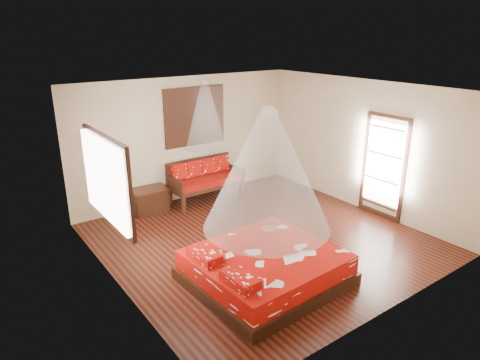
{
  "coord_description": "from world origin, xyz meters",
  "views": [
    {
      "loc": [
        -4.59,
        -5.65,
        3.73
      ],
      "look_at": [
        -0.27,
        0.32,
        1.15
      ],
      "focal_mm": 32.0,
      "sensor_mm": 36.0,
      "label": 1
    }
  ],
  "objects": [
    {
      "name": "storage_chest",
      "position": [
        -1.14,
        2.45,
        0.26
      ],
      "size": [
        0.79,
        0.59,
        0.52
      ],
      "rotation": [
        0.0,
        0.0,
        -0.05
      ],
      "color": "black",
      "rests_on": "floor"
    },
    {
      "name": "shutter_panel",
      "position": [
        0.21,
        2.72,
        1.9
      ],
      "size": [
        1.52,
        0.06,
        1.32
      ],
      "color": "black",
      "rests_on": "wall_back"
    },
    {
      "name": "wine_tray",
      "position": [
        -0.3,
        -0.56,
        0.56
      ],
      "size": [
        0.26,
        0.26,
        0.21
      ],
      "rotation": [
        0.0,
        0.0,
        -0.02
      ],
      "color": "brown",
      "rests_on": "bed"
    },
    {
      "name": "bed",
      "position": [
        -0.87,
        -1.17,
        0.25
      ],
      "size": [
        2.3,
        2.1,
        0.65
      ],
      "rotation": [
        0.0,
        0.0,
        0.05
      ],
      "color": "black",
      "rests_on": "floor"
    },
    {
      "name": "mosquito_net_daybed",
      "position": [
        0.21,
        2.25,
        2.0
      ],
      "size": [
        0.92,
        0.92,
        1.5
      ],
      "primitive_type": "cone",
      "color": "white",
      "rests_on": "ceiling"
    },
    {
      "name": "window_left",
      "position": [
        -2.71,
        0.2,
        1.7
      ],
      "size": [
        0.1,
        1.74,
        1.34
      ],
      "color": "black",
      "rests_on": "wall_left"
    },
    {
      "name": "glazed_door",
      "position": [
        2.72,
        -0.6,
        1.07
      ],
      "size": [
        0.08,
        1.02,
        2.16
      ],
      "color": "black",
      "rests_on": "floor"
    },
    {
      "name": "mosquito_net_main",
      "position": [
        -0.85,
        -1.17,
        1.85
      ],
      "size": [
        1.9,
        1.9,
        1.8
      ],
      "primitive_type": "cone",
      "color": "white",
      "rests_on": "ceiling"
    },
    {
      "name": "daybed",
      "position": [
        0.21,
        2.38,
        0.52
      ],
      "size": [
        1.68,
        0.75,
        0.94
      ],
      "color": "black",
      "rests_on": "floor"
    },
    {
      "name": "room",
      "position": [
        0.0,
        0.0,
        1.4
      ],
      "size": [
        5.54,
        5.54,
        2.84
      ],
      "color": "black",
      "rests_on": "ground"
    }
  ]
}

